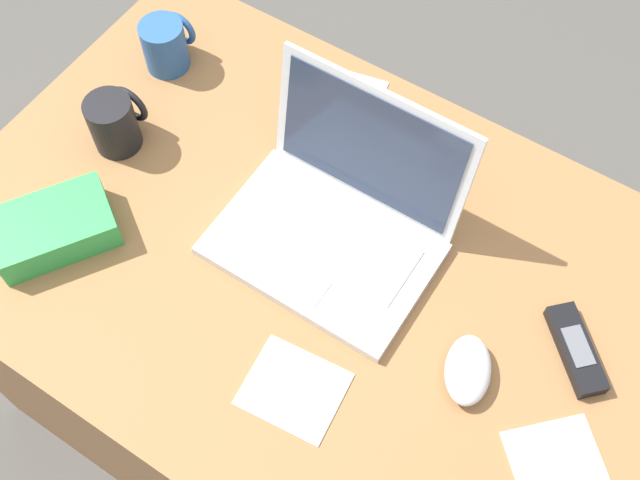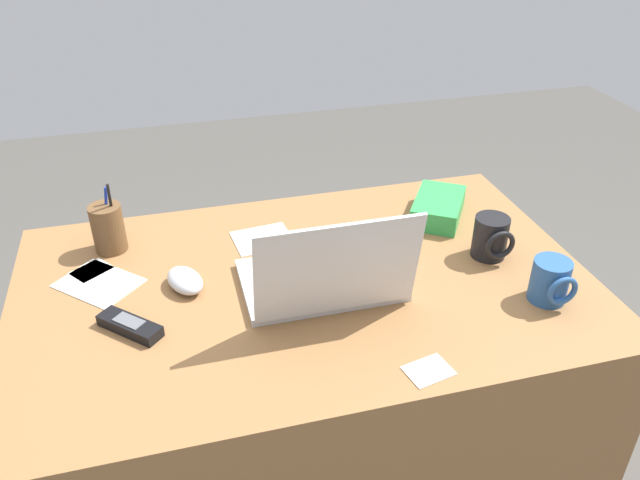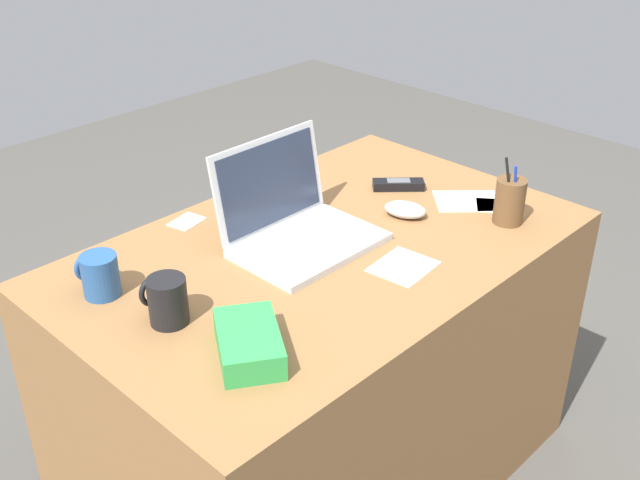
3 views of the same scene
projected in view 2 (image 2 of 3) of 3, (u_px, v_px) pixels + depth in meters
The scene contains 12 objects.
desk at pixel (307, 401), 1.61m from camera, with size 1.28×0.80×0.75m, color olive.
laptop at pixel (325, 276), 1.35m from camera, with size 0.34×0.28×0.24m.
computer_mouse at pixel (185, 280), 1.38m from camera, with size 0.07×0.11×0.04m, color silver.
coffee_mug_white at pixel (551, 281), 1.33m from camera, with size 0.08×0.09×0.10m.
coffee_mug_tall at pixel (491, 238), 1.48m from camera, with size 0.08×0.09×0.10m.
cordless_phone at pixel (130, 326), 1.26m from camera, with size 0.13×0.13×0.03m.
pen_holder at pixel (108, 228), 1.50m from camera, with size 0.08×0.08×0.18m.
snack_bag at pixel (438, 207), 1.65m from camera, with size 0.12×0.19×0.06m, color green.
paper_note_near_laptop at pixel (263, 239), 1.57m from camera, with size 0.14×0.12×0.00m, color white.
paper_note_left at pixel (91, 271), 1.45m from camera, with size 0.08×0.06×0.00m, color white.
paper_note_right at pixel (428, 371), 1.17m from camera, with size 0.08×0.06×0.00m, color white.
paper_note_front at pixel (99, 283), 1.41m from camera, with size 0.17×0.13×0.00m, color white.
Camera 2 is at (0.26, 1.12, 1.57)m, focal length 35.56 mm.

